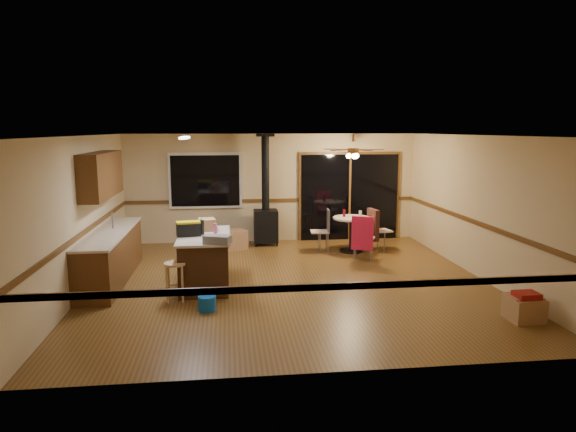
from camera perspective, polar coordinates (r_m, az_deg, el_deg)
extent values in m
plane|color=brown|center=(9.28, 0.22, -7.33)|extent=(7.00, 7.00, 0.00)
plane|color=silver|center=(8.88, 0.23, 8.94)|extent=(7.00, 7.00, 0.00)
plane|color=tan|center=(12.44, -1.75, 3.13)|extent=(7.00, 0.00, 7.00)
plane|color=tan|center=(5.60, 4.62, -4.96)|extent=(7.00, 0.00, 7.00)
plane|color=tan|center=(9.25, -21.84, 0.18)|extent=(0.00, 7.00, 7.00)
plane|color=tan|center=(10.03, 20.49, 0.96)|extent=(0.00, 7.00, 7.00)
cube|color=black|center=(12.33, -9.17, 3.89)|extent=(1.72, 0.10, 1.32)
cube|color=black|center=(12.73, 6.84, 2.08)|extent=(2.52, 0.10, 2.10)
cube|color=#533015|center=(9.82, -19.09, -4.32)|extent=(0.60, 3.00, 0.86)
cube|color=beige|center=(9.72, -19.23, -1.75)|extent=(0.64, 3.04, 0.04)
cube|color=#533015|center=(9.81, -20.03, 4.33)|extent=(0.35, 2.00, 0.80)
cube|color=#361E0D|center=(9.11, -9.22, -4.97)|extent=(0.80, 1.60, 0.86)
cube|color=beige|center=(9.01, -9.29, -2.20)|extent=(0.88, 1.68, 0.04)
cube|color=black|center=(12.11, -2.48, -1.10)|extent=(0.55, 0.50, 0.75)
cylinder|color=black|center=(11.94, -2.52, 4.86)|extent=(0.18, 0.18, 1.77)
cylinder|color=brown|center=(11.29, 7.25, 7.24)|extent=(0.24, 0.24, 0.10)
cylinder|color=brown|center=(11.28, 7.28, 8.61)|extent=(0.05, 0.05, 0.16)
sphere|color=#FFD88C|center=(11.30, 7.24, 6.63)|extent=(0.16, 0.16, 0.16)
cube|color=white|center=(9.14, -11.40, 8.52)|extent=(0.10, 1.20, 0.04)
cube|color=slate|center=(8.29, -7.84, -2.60)|extent=(0.48, 0.36, 0.13)
cube|color=black|center=(8.94, -11.00, -1.49)|extent=(0.43, 0.28, 0.22)
cube|color=gold|center=(8.92, -11.02, -0.70)|extent=(0.43, 0.28, 0.03)
cube|color=#A17247|center=(9.37, -8.85, -0.94)|extent=(0.28, 0.35, 0.21)
cylinder|color=black|center=(9.03, -9.52, -1.24)|extent=(0.09, 0.09, 0.25)
cylinder|color=#D84C8C|center=(8.98, -8.09, -1.45)|extent=(0.06, 0.06, 0.19)
cylinder|color=white|center=(9.68, -9.75, -0.71)|extent=(0.08, 0.08, 0.18)
cylinder|color=tan|center=(8.43, -12.41, -7.13)|extent=(0.39, 0.39, 0.62)
cylinder|color=blue|center=(7.94, -8.99, -9.57)|extent=(0.29, 0.29, 0.23)
cylinder|color=black|center=(11.60, 7.02, -3.84)|extent=(0.52, 0.52, 0.04)
cylinder|color=black|center=(11.52, 7.05, -2.05)|extent=(0.10, 0.10, 0.70)
cylinder|color=beige|center=(11.45, 7.09, -0.23)|extent=(0.83, 0.83, 0.04)
cylinder|color=#590C14|center=(11.49, 6.26, 0.33)|extent=(0.07, 0.07, 0.16)
cylinder|color=beige|center=(11.43, 8.04, 0.23)|extent=(0.07, 0.07, 0.15)
cube|color=#C0A38E|center=(11.46, 3.54, -1.75)|extent=(0.44, 0.44, 0.03)
cube|color=slate|center=(11.43, 4.50, -0.51)|extent=(0.07, 0.40, 0.50)
cube|color=#C0A38E|center=(10.87, 8.45, -2.46)|extent=(0.53, 0.53, 0.03)
cube|color=slate|center=(10.64, 8.30, -1.35)|extent=(0.37, 0.20, 0.50)
cube|color=red|center=(10.64, 8.27, -1.90)|extent=(0.44, 0.28, 0.70)
cube|color=#C0A38E|center=(11.74, 10.32, -1.61)|extent=(0.46, 0.46, 0.03)
cube|color=slate|center=(11.61, 9.53, -0.46)|extent=(0.10, 0.40, 0.50)
cube|color=#361A14|center=(11.62, 9.42, -0.95)|extent=(0.18, 0.45, 0.70)
cube|color=#A17247|center=(11.79, -6.07, -2.62)|extent=(0.67, 0.61, 0.43)
cube|color=#A17247|center=(8.15, 24.88, -9.42)|extent=(0.46, 0.39, 0.34)
cube|color=#A17247|center=(8.22, 24.59, -9.20)|extent=(0.45, 0.38, 0.36)
cube|color=maroon|center=(8.09, 24.99, -7.98)|extent=(0.33, 0.28, 0.09)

